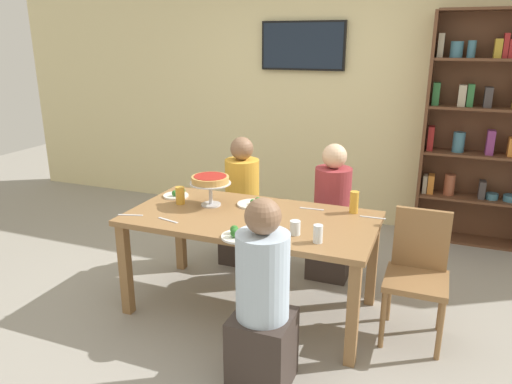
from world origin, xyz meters
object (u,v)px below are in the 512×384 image
(water_glass_clear_near, at_px, (295,228))
(dining_table, at_px, (251,227))
(bookshelf, at_px, (486,128))
(salad_plate_spare, at_px, (253,203))
(deep_dish_pizza_stand, at_px, (210,182))
(salad_plate_near_diner, at_px, (178,194))
(diner_far_left, at_px, (242,210))
(chair_head_east, at_px, (418,269))
(beer_glass_amber_short, at_px, (354,202))
(water_glass_clear_far, at_px, (318,234))
(cutlery_fork_far, at_px, (130,215))
(cutlery_knife_near, at_px, (312,209))
(diner_near_right, at_px, (262,309))
(cutlery_knife_far, at_px, (373,218))
(television, at_px, (303,46))
(beer_glass_amber_tall, at_px, (180,195))
(cutlery_fork_near, at_px, (168,220))
(diner_far_right, at_px, (331,221))
(salad_plate_far_diner, at_px, (238,235))

(water_glass_clear_near, bearing_deg, dining_table, 151.64)
(bookshelf, bearing_deg, salad_plate_spare, -132.76)
(deep_dish_pizza_stand, bearing_deg, salad_plate_near_diner, 165.01)
(diner_far_left, xyz_separation_m, salad_plate_spare, (0.31, -0.52, 0.26))
(diner_far_left, bearing_deg, salad_plate_near_diner, -31.44)
(chair_head_east, xyz_separation_m, beer_glass_amber_short, (-0.49, 0.23, 0.34))
(water_glass_clear_far, distance_m, cutlery_fork_far, 1.37)
(dining_table, relative_size, cutlery_fork_far, 9.83)
(cutlery_knife_near, xyz_separation_m, cutlery_fork_far, (-1.17, -0.60, 0.00))
(diner_near_right, bearing_deg, cutlery_knife_far, -23.17)
(bookshelf, bearing_deg, television, 177.08)
(chair_head_east, xyz_separation_m, beer_glass_amber_tall, (-1.76, -0.05, 0.32))
(diner_far_left, bearing_deg, chair_head_east, 67.52)
(cutlery_knife_far, bearing_deg, cutlery_fork_far, 17.99)
(diner_far_left, relative_size, salad_plate_near_diner, 5.73)
(diner_far_left, distance_m, water_glass_clear_far, 1.43)
(television, distance_m, cutlery_fork_near, 2.67)
(beer_glass_amber_tall, bearing_deg, salad_plate_spare, 17.68)
(cutlery_fork_far, bearing_deg, dining_table, 3.93)
(diner_far_right, height_order, water_glass_clear_far, diner_far_right)
(television, relative_size, diner_far_right, 0.78)
(bookshelf, height_order, diner_far_left, bookshelf)
(salad_plate_far_diner, xyz_separation_m, beer_glass_amber_tall, (-0.67, 0.45, 0.05))
(bookshelf, xyz_separation_m, television, (-1.85, 0.09, 0.74))
(television, bearing_deg, diner_far_left, -95.08)
(television, xyz_separation_m, water_glass_clear_near, (0.66, -2.32, -1.10))
(water_glass_clear_near, bearing_deg, cutlery_fork_far, -175.58)
(cutlery_knife_far, bearing_deg, cutlery_knife_near, -4.29)
(salad_plate_far_diner, bearing_deg, diner_far_right, 72.95)
(salad_plate_far_diner, relative_size, salad_plate_spare, 1.00)
(water_glass_clear_far, bearing_deg, cutlery_fork_near, -179.33)
(cutlery_fork_far, bearing_deg, water_glass_clear_far, -15.87)
(diner_far_left, xyz_separation_m, beer_glass_amber_short, (1.05, -0.40, 0.33))
(deep_dish_pizza_stand, height_order, water_glass_clear_far, deep_dish_pizza_stand)
(diner_far_right, bearing_deg, bookshelf, 137.35)
(chair_head_east, relative_size, water_glass_clear_far, 7.57)
(diner_near_right, xyz_separation_m, beer_glass_amber_short, (0.29, 1.09, 0.33))
(beer_glass_amber_short, xyz_separation_m, cutlery_knife_far, (0.15, -0.06, -0.08))
(beer_glass_amber_tall, bearing_deg, salad_plate_far_diner, -33.63)
(water_glass_clear_far, bearing_deg, diner_near_right, -111.80)
(diner_far_right, bearing_deg, television, -153.28)
(bookshelf, xyz_separation_m, chair_head_east, (-0.43, -1.91, -0.66))
(diner_far_right, xyz_separation_m, chair_head_east, (0.73, -0.65, -0.01))
(cutlery_fork_far, bearing_deg, cutlery_fork_near, -14.96)
(chair_head_east, bearing_deg, dining_table, 5.11)
(television, xyz_separation_m, salad_plate_spare, (0.19, -1.88, -1.13))
(bookshelf, relative_size, salad_plate_spare, 9.63)
(diner_far_left, xyz_separation_m, chair_head_east, (1.54, -0.64, -0.01))
(television, relative_size, cutlery_knife_far, 5.01)
(bookshelf, height_order, water_glass_clear_near, bookshelf)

